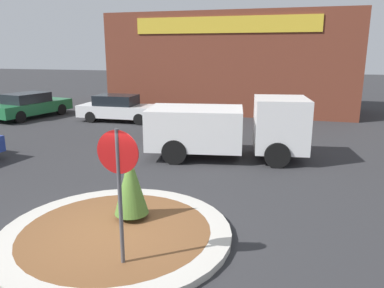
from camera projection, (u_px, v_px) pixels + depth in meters
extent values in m
plane|color=#2D2D30|center=(116.00, 236.00, 7.87)|extent=(120.00, 120.00, 0.00)
cylinder|color=#BCB7AD|center=(116.00, 233.00, 7.85)|extent=(4.84, 4.84, 0.15)
cylinder|color=brown|center=(116.00, 233.00, 7.85)|extent=(3.97, 3.97, 0.15)
cylinder|color=#4C4C51|center=(120.00, 203.00, 6.37)|extent=(0.07, 0.07, 2.57)
cylinder|color=#B71414|center=(118.00, 152.00, 6.16)|extent=(0.74, 0.03, 0.74)
cylinder|color=brown|center=(132.00, 215.00, 8.40)|extent=(0.08, 0.08, 0.12)
cone|color=#4C752D|center=(131.00, 184.00, 8.22)|extent=(0.76, 0.76, 1.37)
cube|color=white|center=(280.00, 124.00, 13.12)|extent=(2.09, 2.33, 1.82)
cube|color=white|center=(195.00, 127.00, 13.50)|extent=(3.64, 2.68, 1.42)
cube|color=black|center=(299.00, 115.00, 12.97)|extent=(0.33, 1.84, 0.64)
cylinder|color=black|center=(272.00, 141.00, 14.31)|extent=(0.89, 0.37, 0.86)
cylinder|color=black|center=(277.00, 155.00, 12.38)|extent=(0.89, 0.37, 0.86)
cylinder|color=black|center=(183.00, 139.00, 14.70)|extent=(0.89, 0.37, 0.86)
cylinder|color=black|center=(174.00, 152.00, 12.77)|extent=(0.89, 0.37, 0.86)
cube|color=brown|center=(233.00, 63.00, 24.19)|extent=(14.96, 6.00, 6.00)
cube|color=gold|center=(224.00, 25.00, 20.83)|extent=(10.47, 0.08, 0.90)
cube|color=silver|center=(121.00, 111.00, 20.52)|extent=(4.56, 1.83, 0.63)
cube|color=black|center=(116.00, 100.00, 20.43)|extent=(2.21, 1.56, 0.54)
cylinder|color=black|center=(150.00, 114.00, 20.99)|extent=(0.61, 0.20, 0.60)
cylinder|color=black|center=(139.00, 119.00, 19.52)|extent=(0.61, 0.20, 0.60)
cylinder|color=black|center=(104.00, 112.00, 21.65)|extent=(0.61, 0.20, 0.60)
cylinder|color=black|center=(91.00, 117.00, 20.18)|extent=(0.61, 0.20, 0.60)
cube|color=#1E6638|center=(31.00, 107.00, 21.61)|extent=(2.68, 4.97, 0.62)
cube|color=black|center=(27.00, 98.00, 21.26)|extent=(1.99, 2.53, 0.54)
cylinder|color=black|center=(42.00, 108.00, 23.30)|extent=(0.32, 0.68, 0.66)
cylinder|color=black|center=(61.00, 109.00, 22.57)|extent=(0.32, 0.68, 0.66)
cylinder|color=black|center=(0.00, 115.00, 20.77)|extent=(0.32, 0.68, 0.66)
cylinder|color=black|center=(20.00, 117.00, 20.05)|extent=(0.32, 0.68, 0.66)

